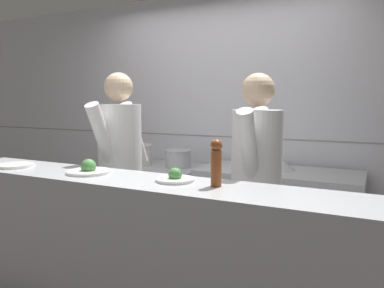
{
  "coord_description": "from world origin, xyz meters",
  "views": [
    {
      "loc": [
        1.48,
        -2.11,
        1.51
      ],
      "look_at": [
        0.08,
        0.69,
        1.15
      ],
      "focal_mm": 35.0,
      "sensor_mm": 36.0,
      "label": 1
    }
  ],
  "objects_px": {
    "pepper_mill": "(216,162)",
    "chef_head_cook": "(120,168)",
    "plated_dish_appetiser": "(89,170)",
    "chef_sous": "(256,184)",
    "oven_range": "(159,207)",
    "sauce_pot": "(178,158)",
    "mixing_bowl_steel": "(281,165)",
    "plated_dish_main": "(15,165)",
    "stock_pot": "(137,154)",
    "plated_dish_dessert": "(175,178)"
  },
  "relations": [
    {
      "from": "chef_head_cook",
      "to": "chef_sous",
      "type": "height_order",
      "value": "chef_head_cook"
    },
    {
      "from": "chef_sous",
      "to": "oven_range",
      "type": "bearing_deg",
      "value": 147.13
    },
    {
      "from": "mixing_bowl_steel",
      "to": "sauce_pot",
      "type": "bearing_deg",
      "value": -179.89
    },
    {
      "from": "chef_sous",
      "to": "sauce_pot",
      "type": "bearing_deg",
      "value": 141.38
    },
    {
      "from": "stock_pot",
      "to": "mixing_bowl_steel",
      "type": "height_order",
      "value": "stock_pot"
    },
    {
      "from": "chef_head_cook",
      "to": "pepper_mill",
      "type": "bearing_deg",
      "value": -29.59
    },
    {
      "from": "oven_range",
      "to": "mixing_bowl_steel",
      "type": "distance_m",
      "value": 1.33
    },
    {
      "from": "chef_head_cook",
      "to": "chef_sous",
      "type": "relative_size",
      "value": 1.02
    },
    {
      "from": "oven_range",
      "to": "plated_dish_dessert",
      "type": "relative_size",
      "value": 4.01
    },
    {
      "from": "plated_dish_main",
      "to": "chef_head_cook",
      "type": "height_order",
      "value": "chef_head_cook"
    },
    {
      "from": "sauce_pot",
      "to": "mixing_bowl_steel",
      "type": "xyz_separation_m",
      "value": [
        1.02,
        0.0,
        0.01
      ]
    },
    {
      "from": "plated_dish_main",
      "to": "chef_sous",
      "type": "bearing_deg",
      "value": 23.81
    },
    {
      "from": "oven_range",
      "to": "chef_sous",
      "type": "distance_m",
      "value": 1.5
    },
    {
      "from": "plated_dish_main",
      "to": "plated_dish_dessert",
      "type": "bearing_deg",
      "value": 3.87
    },
    {
      "from": "plated_dish_main",
      "to": "chef_head_cook",
      "type": "relative_size",
      "value": 0.15
    },
    {
      "from": "stock_pot",
      "to": "pepper_mill",
      "type": "bearing_deg",
      "value": -42.03
    },
    {
      "from": "pepper_mill",
      "to": "sauce_pot",
      "type": "bearing_deg",
      "value": 125.78
    },
    {
      "from": "chef_head_cook",
      "to": "chef_sous",
      "type": "bearing_deg",
      "value": -0.03
    },
    {
      "from": "chef_sous",
      "to": "chef_head_cook",
      "type": "bearing_deg",
      "value": 178.24
    },
    {
      "from": "sauce_pot",
      "to": "plated_dish_appetiser",
      "type": "bearing_deg",
      "value": -85.98
    },
    {
      "from": "plated_dish_appetiser",
      "to": "chef_head_cook",
      "type": "bearing_deg",
      "value": 109.9
    },
    {
      "from": "plated_dish_dessert",
      "to": "chef_head_cook",
      "type": "height_order",
      "value": "chef_head_cook"
    },
    {
      "from": "oven_range",
      "to": "plated_dish_dessert",
      "type": "distance_m",
      "value": 1.72
    },
    {
      "from": "pepper_mill",
      "to": "plated_dish_main",
      "type": "bearing_deg",
      "value": -177.52
    },
    {
      "from": "plated_dish_dessert",
      "to": "stock_pot",
      "type": "bearing_deg",
      "value": 132.47
    },
    {
      "from": "plated_dish_appetiser",
      "to": "chef_head_cook",
      "type": "distance_m",
      "value": 0.67
    },
    {
      "from": "mixing_bowl_steel",
      "to": "chef_sous",
      "type": "distance_m",
      "value": 0.74
    },
    {
      "from": "sauce_pot",
      "to": "chef_head_cook",
      "type": "bearing_deg",
      "value": -99.6
    },
    {
      "from": "plated_dish_appetiser",
      "to": "pepper_mill",
      "type": "xyz_separation_m",
      "value": [
        0.88,
        0.02,
        0.11
      ]
    },
    {
      "from": "stock_pot",
      "to": "chef_head_cook",
      "type": "distance_m",
      "value": 0.74
    },
    {
      "from": "sauce_pot",
      "to": "plated_dish_main",
      "type": "xyz_separation_m",
      "value": [
        -0.54,
        -1.42,
        0.1
      ]
    },
    {
      "from": "stock_pot",
      "to": "plated_dish_dessert",
      "type": "height_order",
      "value": "plated_dish_dessert"
    },
    {
      "from": "plated_dish_main",
      "to": "plated_dish_appetiser",
      "type": "height_order",
      "value": "plated_dish_appetiser"
    },
    {
      "from": "plated_dish_appetiser",
      "to": "plated_dish_main",
      "type": "bearing_deg",
      "value": -175.73
    },
    {
      "from": "chef_sous",
      "to": "stock_pot",
      "type": "bearing_deg",
      "value": 153.06
    },
    {
      "from": "plated_dish_main",
      "to": "plated_dish_appetiser",
      "type": "xyz_separation_m",
      "value": [
        0.64,
        0.05,
        0.01
      ]
    },
    {
      "from": "plated_dish_appetiser",
      "to": "chef_head_cook",
      "type": "relative_size",
      "value": 0.16
    },
    {
      "from": "plated_dish_dessert",
      "to": "mixing_bowl_steel",
      "type": "bearing_deg",
      "value": 77.25
    },
    {
      "from": "sauce_pot",
      "to": "plated_dish_main",
      "type": "distance_m",
      "value": 1.53
    },
    {
      "from": "stock_pot",
      "to": "chef_sous",
      "type": "distance_m",
      "value": 1.59
    },
    {
      "from": "plated_dish_main",
      "to": "pepper_mill",
      "type": "distance_m",
      "value": 1.53
    },
    {
      "from": "oven_range",
      "to": "stock_pot",
      "type": "bearing_deg",
      "value": -165.97
    },
    {
      "from": "plated_dish_appetiser",
      "to": "pepper_mill",
      "type": "relative_size",
      "value": 1.08
    },
    {
      "from": "mixing_bowl_steel",
      "to": "chef_head_cook",
      "type": "height_order",
      "value": "chef_head_cook"
    },
    {
      "from": "plated_dish_appetiser",
      "to": "chef_sous",
      "type": "xyz_separation_m",
      "value": [
        0.92,
        0.64,
        -0.13
      ]
    },
    {
      "from": "oven_range",
      "to": "plated_dish_appetiser",
      "type": "relative_size",
      "value": 3.26
    },
    {
      "from": "pepper_mill",
      "to": "chef_head_cook",
      "type": "relative_size",
      "value": 0.15
    },
    {
      "from": "oven_range",
      "to": "plated_dish_appetiser",
      "type": "height_order",
      "value": "plated_dish_appetiser"
    },
    {
      "from": "plated_dish_main",
      "to": "chef_head_cook",
      "type": "bearing_deg",
      "value": 58.23
    },
    {
      "from": "sauce_pot",
      "to": "plated_dish_main",
      "type": "relative_size",
      "value": 1.01
    }
  ]
}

